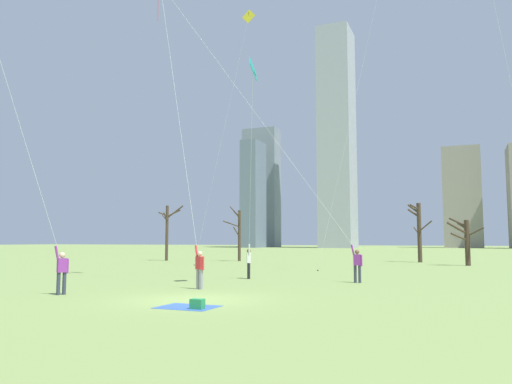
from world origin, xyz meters
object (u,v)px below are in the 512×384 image
at_px(kite_flyer_far_back_green, 40,197).
at_px(bare_tree_right_of_center, 419,229).
at_px(kite_flyer_foreground_right_red, 313,201).
at_px(distant_kite_high_overhead_white, 375,8).
at_px(bare_tree_far_right_edge, 466,239).
at_px(kite_flyer_midfield_center_purple, 192,216).
at_px(bare_tree_leftmost, 168,229).
at_px(picnic_spot, 193,305).
at_px(bare_tree_center, 239,232).
at_px(kite_flyer_midfield_right_teal, 249,233).
at_px(distant_kite_drifting_left_yellow, 244,36).

bearing_deg(kite_flyer_far_back_green, bare_tree_right_of_center, 72.81).
bearing_deg(kite_flyer_foreground_right_red, kite_flyer_far_back_green, -128.17).
bearing_deg(kite_flyer_foreground_right_red, distant_kite_high_overhead_white, 81.70).
height_order(distant_kite_high_overhead_white, bare_tree_far_right_edge, distant_kite_high_overhead_white).
distance_m(kite_flyer_far_back_green, kite_flyer_foreground_right_red, 12.85).
bearing_deg(kite_flyer_midfield_center_purple, kite_flyer_far_back_green, -126.57).
distance_m(kite_flyer_midfield_center_purple, bare_tree_leftmost, 30.63).
xyz_separation_m(kite_flyer_foreground_right_red, distant_kite_high_overhead_white, (1.68, 11.50, 15.07)).
xyz_separation_m(picnic_spot, bare_tree_leftmost, (-20.36, 31.30, 3.18)).
xyz_separation_m(picnic_spot, bare_tree_far_right_edge, (8.15, 31.52, 2.12)).
relative_size(distant_kite_high_overhead_white, bare_tree_right_of_center, 3.90).
bearing_deg(bare_tree_far_right_edge, bare_tree_leftmost, -179.56).
bearing_deg(bare_tree_center, bare_tree_far_right_edge, -4.16).
height_order(kite_flyer_midfield_right_teal, bare_tree_right_of_center, kite_flyer_midfield_right_teal).
relative_size(kite_flyer_foreground_right_red, distant_kite_high_overhead_white, 0.78).
relative_size(kite_flyer_midfield_right_teal, kite_flyer_foreground_right_red, 0.62).
bearing_deg(distant_kite_drifting_left_yellow, kite_flyer_midfield_center_purple, -73.47).
relative_size(bare_tree_right_of_center, bare_tree_far_right_edge, 1.40).
xyz_separation_m(distant_kite_high_overhead_white, bare_tree_leftmost, (-22.89, 8.93, -15.83)).
distance_m(kite_flyer_foreground_right_red, bare_tree_right_of_center, 26.24).
bearing_deg(picnic_spot, kite_flyer_midfield_center_purple, 119.52).
relative_size(kite_flyer_midfield_center_purple, bare_tree_right_of_center, 3.16).
height_order(kite_flyer_midfield_right_teal, distant_kite_drifting_left_yellow, distant_kite_drifting_left_yellow).
xyz_separation_m(kite_flyer_far_back_green, distant_kite_high_overhead_white, (9.61, 21.60, 15.40)).
height_order(distant_kite_drifting_left_yellow, bare_tree_leftmost, distant_kite_drifting_left_yellow).
height_order(distant_kite_drifting_left_yellow, bare_tree_far_right_edge, distant_kite_drifting_left_yellow).
relative_size(distant_kite_drifting_left_yellow, bare_tree_far_right_edge, 5.42).
bearing_deg(kite_flyer_midfield_center_purple, bare_tree_right_of_center, 76.58).
bearing_deg(kite_flyer_foreground_right_red, kite_flyer_midfield_right_teal, 179.07).
height_order(bare_tree_leftmost, bare_tree_far_right_edge, bare_tree_leftmost).
bearing_deg(kite_flyer_foreground_right_red, picnic_spot, -94.48).
relative_size(kite_flyer_midfield_right_teal, bare_tree_right_of_center, 1.88).
distance_m(kite_flyer_midfield_center_purple, kite_flyer_far_back_green, 6.35).
height_order(kite_flyer_midfield_right_teal, bare_tree_far_right_edge, kite_flyer_midfield_right_teal).
xyz_separation_m(kite_flyer_far_back_green, bare_tree_center, (-6.01, 32.30, -0.79)).
height_order(distant_kite_high_overhead_white, bare_tree_right_of_center, distant_kite_high_overhead_white).
bearing_deg(distant_kite_high_overhead_white, bare_tree_right_of_center, 83.87).
height_order(kite_flyer_far_back_green, picnic_spot, kite_flyer_far_back_green).
bearing_deg(kite_flyer_midfield_right_teal, picnic_spot, -76.17).
xyz_separation_m(distant_kite_drifting_left_yellow, bare_tree_leftmost, (-11.46, 6.62, -16.37)).
relative_size(kite_flyer_midfield_center_purple, distant_kite_high_overhead_white, 0.81).
height_order(kite_flyer_foreground_right_red, bare_tree_far_right_edge, kite_flyer_foreground_right_red).
height_order(kite_flyer_far_back_green, distant_kite_high_overhead_white, distant_kite_high_overhead_white).
height_order(kite_flyer_midfield_center_purple, distant_kite_high_overhead_white, distant_kite_high_overhead_white).
xyz_separation_m(bare_tree_leftmost, bare_tree_right_of_center, (24.45, 5.59, -0.12)).
bearing_deg(kite_flyer_far_back_green, kite_flyer_midfield_right_teal, 66.60).
relative_size(picnic_spot, bare_tree_right_of_center, 0.32).
bearing_deg(kite_flyer_midfield_right_teal, bare_tree_leftmost, 130.94).
xyz_separation_m(bare_tree_leftmost, bare_tree_center, (7.27, 1.76, -0.36)).
bearing_deg(bare_tree_leftmost, kite_flyer_foreground_right_red, -43.92).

